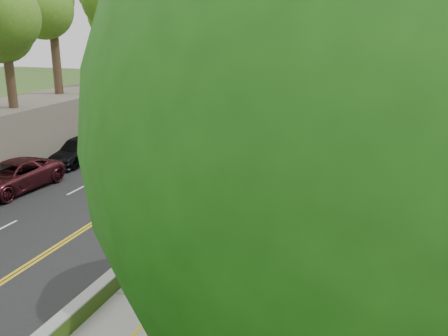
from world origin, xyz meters
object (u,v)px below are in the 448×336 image
object	(u,v)px
construction_barrel	(330,137)
person_far	(329,133)
concrete_block	(270,230)
painter_0	(190,212)
car_2	(13,176)
streetlight	(102,85)
signpost	(128,243)

from	to	relation	value
construction_barrel	person_far	world-z (taller)	person_far
concrete_block	painter_0	xyz separation A→B (m)	(-3.43, -0.54, 0.55)
car_2	person_far	xyz separation A→B (m)	(14.53, 16.76, 0.02)
construction_barrel	painter_0	world-z (taller)	painter_0
streetlight	signpost	world-z (taller)	streetlight
car_2	person_far	world-z (taller)	person_far
construction_barrel	concrete_block	size ratio (longest dim) A/B	0.82
streetlight	car_2	distance (m)	10.19
signpost	construction_barrel	world-z (taller)	signpost
person_far	streetlight	bearing A→B (deg)	18.27
streetlight	painter_0	xyz separation A→B (m)	(11.33, -11.54, -3.64)
signpost	concrete_block	size ratio (longest dim) A/B	2.59
construction_barrel	concrete_block	xyz separation A→B (m)	(0.00, -18.42, -0.09)
concrete_block	person_far	size ratio (longest dim) A/B	0.73
construction_barrel	car_2	xyz separation A→B (m)	(-14.63, -16.89, 0.31)
person_far	concrete_block	bearing A→B (deg)	82.12
streetlight	painter_0	distance (m)	16.58
concrete_block	streetlight	bearing A→B (deg)	143.31
concrete_block	painter_0	size ratio (longest dim) A/B	0.63
construction_barrel	person_far	size ratio (longest dim) A/B	0.60
painter_0	person_far	size ratio (longest dim) A/B	1.16
streetlight	signpost	distance (m)	20.72
concrete_block	car_2	distance (m)	14.72
streetlight	concrete_block	xyz separation A→B (m)	(14.76, -11.00, -4.19)
painter_0	person_far	world-z (taller)	painter_0
painter_0	streetlight	bearing A→B (deg)	23.78
car_2	streetlight	bearing A→B (deg)	94.66
signpost	painter_0	distance (m)	5.56
signpost	construction_barrel	bearing A→B (deg)	82.43
streetlight	construction_barrel	world-z (taller)	streetlight
person_far	painter_0	bearing A→B (deg)	71.78
signpost	painter_0	bearing A→B (deg)	91.90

